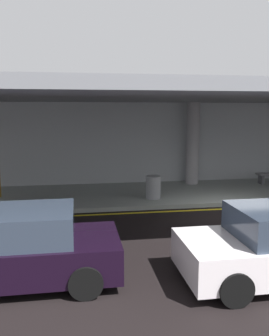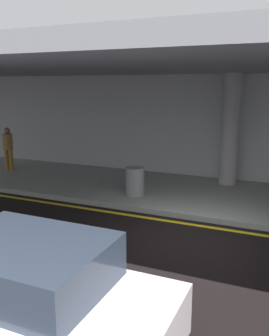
% 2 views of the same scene
% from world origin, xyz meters
% --- Properties ---
extents(ground_plane, '(60.00, 60.00, 0.00)m').
position_xyz_m(ground_plane, '(0.00, 0.00, 0.00)').
color(ground_plane, black).
extents(sidewalk, '(26.00, 4.20, 0.15)m').
position_xyz_m(sidewalk, '(0.00, 3.10, 0.07)').
color(sidewalk, '#959D97').
rests_on(sidewalk, ground).
extents(lane_stripe_yellow, '(26.00, 0.14, 0.01)m').
position_xyz_m(lane_stripe_yellow, '(0.00, 0.71, 0.00)').
color(lane_stripe_yellow, yellow).
rests_on(lane_stripe_yellow, ground).
extents(support_column_left_mid, '(0.58, 0.58, 3.65)m').
position_xyz_m(support_column_left_mid, '(0.00, 4.54, 1.97)').
color(support_column_left_mid, '#999699').
rests_on(support_column_left_mid, sidewalk).
extents(ceiling_overhang, '(28.00, 13.20, 0.30)m').
position_xyz_m(ceiling_overhang, '(0.00, 2.60, 3.95)').
color(ceiling_overhang, gray).
rests_on(ceiling_overhang, support_column_far_left).
extents(terminal_back_wall, '(26.00, 0.30, 3.80)m').
position_xyz_m(terminal_back_wall, '(0.00, 5.35, 1.90)').
color(terminal_back_wall, '#A9ADB1').
rests_on(terminal_back_wall, ground).
extents(car_black, '(4.10, 1.92, 1.50)m').
position_xyz_m(car_black, '(-6.34, -3.81, 0.71)').
color(car_black, black).
rests_on(car_black, ground).
extents(trash_bin_steel, '(0.56, 0.56, 0.85)m').
position_xyz_m(trash_bin_steel, '(-2.33, 2.05, 0.57)').
color(trash_bin_steel, gray).
rests_on(trash_bin_steel, sidewalk).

